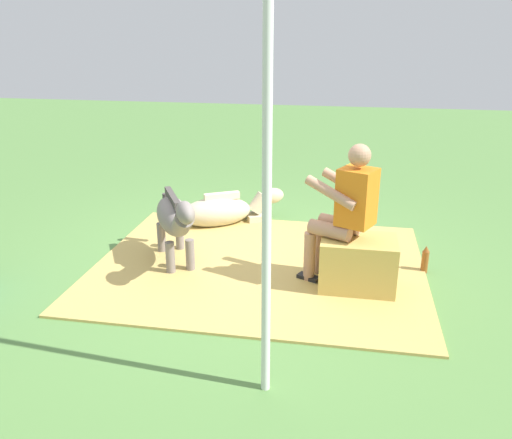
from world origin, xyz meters
name	(u,v)px	position (x,y,z in m)	size (l,w,h in m)	color
ground_plane	(240,260)	(0.00, 0.00, 0.00)	(24.00, 24.00, 0.00)	#568442
hay_patch	(259,265)	(-0.23, 0.12, 0.01)	(3.34, 2.70, 0.02)	tan
hay_bale	(358,264)	(-1.22, 0.44, 0.25)	(0.69, 0.48, 0.51)	tan
person_seated	(344,209)	(-1.06, 0.39, 0.77)	(0.72, 0.58, 1.39)	tan
pony_standing	(175,218)	(0.61, 0.24, 0.52)	(0.82, 1.22, 0.87)	slate
pony_lying	(224,210)	(0.41, -1.01, 0.19)	(1.30, 0.88, 0.42)	beige
soda_bottle	(425,260)	(-1.89, -0.04, 0.14)	(0.07, 0.07, 0.29)	brown
tent_pole_left	(267,211)	(-0.61, 2.03, 1.29)	(0.06, 0.06, 2.58)	silver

